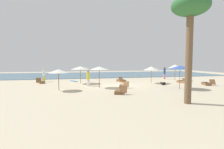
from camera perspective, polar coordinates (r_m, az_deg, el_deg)
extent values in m
plane|color=beige|center=(19.94, 3.05, -3.64)|extent=(60.00, 60.00, 0.00)
cube|color=#476B7F|center=(36.53, -3.94, -0.02)|extent=(48.00, 16.00, 0.06)
cylinder|color=brown|center=(22.69, 12.53, -0.20)|extent=(0.05, 0.05, 2.04)
cone|color=silver|center=(22.64, 12.56, 1.96)|extent=(1.97, 1.97, 0.43)
cylinder|color=brown|center=(26.90, 19.64, 0.55)|extent=(0.06, 0.06, 2.24)
cone|color=silver|center=(26.86, 19.69, 2.51)|extent=(1.95, 1.95, 0.49)
cylinder|color=brown|center=(18.44, -4.14, -0.93)|extent=(0.06, 0.06, 2.15)
cone|color=white|center=(18.38, -4.15, 2.07)|extent=(1.94, 1.94, 0.31)
cylinder|color=brown|center=(18.88, 20.98, -0.92)|extent=(0.04, 0.04, 2.25)
cone|color=#3359B2|center=(18.82, 21.07, 2.19)|extent=(2.29, 2.29, 0.30)
cylinder|color=brown|center=(22.11, -10.11, -0.22)|extent=(0.05, 0.05, 2.08)
cone|color=silver|center=(22.06, -10.14, 2.13)|extent=(2.28, 2.28, 0.37)
cylinder|color=brown|center=(17.32, -16.78, -1.75)|extent=(0.06, 0.06, 1.95)
cone|color=silver|center=(17.26, -16.84, 1.08)|extent=(1.87, 1.87, 0.34)
cube|color=brown|center=(24.00, -21.76, -2.27)|extent=(1.05, 1.61, 0.28)
cube|color=brown|center=(23.36, -22.59, -1.73)|extent=(0.67, 0.56, 0.59)
cube|color=#338C59|center=(23.98, -21.77, -1.90)|extent=(0.82, 1.16, 0.03)
cube|color=olive|center=(24.20, 21.81, -2.21)|extent=(0.96, 1.60, 0.28)
cube|color=olive|center=(23.52, 22.38, -1.74)|extent=(0.68, 0.64, 0.51)
cube|color=#26262D|center=(24.19, 21.82, -1.85)|extent=(0.76, 1.15, 0.03)
cube|color=brown|center=(23.27, 28.04, -2.66)|extent=(1.09, 1.62, 0.28)
cube|color=brown|center=(22.91, 29.60, -2.09)|extent=(0.69, 0.62, 0.56)
cube|color=#26262D|center=(23.25, 28.06, -2.28)|extent=(0.85, 1.16, 0.03)
cube|color=olive|center=(18.86, 3.41, -3.67)|extent=(1.02, 1.61, 0.28)
cube|color=olive|center=(18.25, 4.60, -3.05)|extent=(0.69, 0.63, 0.53)
cube|color=brown|center=(23.99, 2.98, -1.97)|extent=(1.06, 1.61, 0.28)
cube|color=brown|center=(23.26, 2.85, -1.46)|extent=(0.69, 0.63, 0.54)
cube|color=#2D4C8C|center=(23.97, 2.98, -1.60)|extent=(0.83, 1.16, 0.03)
cube|color=brown|center=(15.27, 2.20, -5.54)|extent=(1.08, 1.61, 0.28)
cube|color=brown|center=(14.66, 3.77, -4.80)|extent=(0.69, 0.61, 0.57)
cylinder|color=yellow|center=(25.58, -21.02, -1.30)|extent=(0.30, 0.30, 0.78)
cylinder|color=white|center=(25.52, -21.07, 0.49)|extent=(0.35, 0.35, 0.82)
sphere|color=beige|center=(25.49, -21.10, 1.63)|extent=(0.22, 0.22, 0.22)
cylinder|color=#D17299|center=(28.49, 16.52, -0.61)|extent=(0.39, 0.39, 0.82)
cylinder|color=#2D4C8C|center=(28.44, 16.55, 1.07)|extent=(0.45, 0.45, 0.86)
sphere|color=brown|center=(28.41, 16.57, 2.14)|extent=(0.23, 0.23, 0.23)
cylinder|color=white|center=(19.97, -7.65, -2.59)|extent=(0.34, 0.34, 0.74)
cylinder|color=yellow|center=(19.89, -7.67, -0.41)|extent=(0.41, 0.41, 0.78)
sphere|color=brown|center=(19.86, -7.68, 0.97)|extent=(0.21, 0.21, 0.21)
cylinder|color=brown|center=(12.38, 23.50, 4.68)|extent=(0.43, 0.43, 5.80)
ellipsoid|color=#2D6633|center=(12.86, 23.96, 19.60)|extent=(2.37, 2.37, 1.31)
cube|color=black|center=(21.48, 16.26, -3.18)|extent=(0.44, 0.31, 0.04)
ellipsoid|color=black|center=(21.46, 16.27, -2.76)|extent=(0.72, 0.47, 0.30)
sphere|color=black|center=(21.39, 15.49, -2.61)|extent=(0.21, 0.21, 0.21)
ellipsoid|color=#338CCC|center=(24.97, -12.21, -2.06)|extent=(1.45, 2.14, 0.07)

